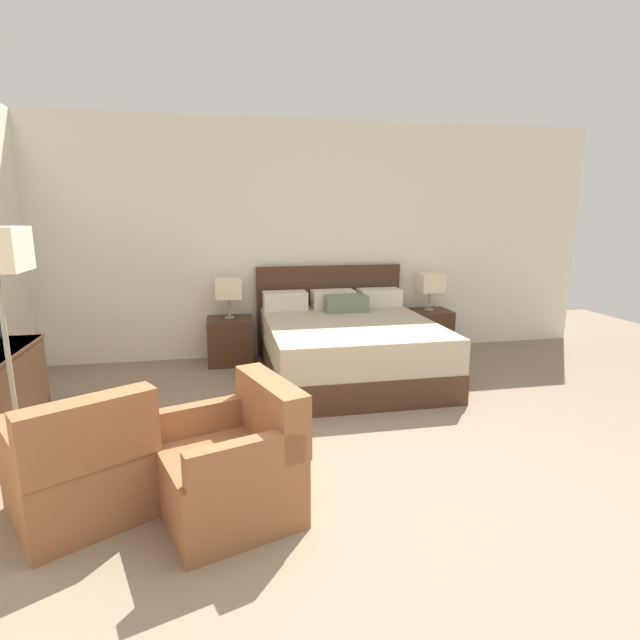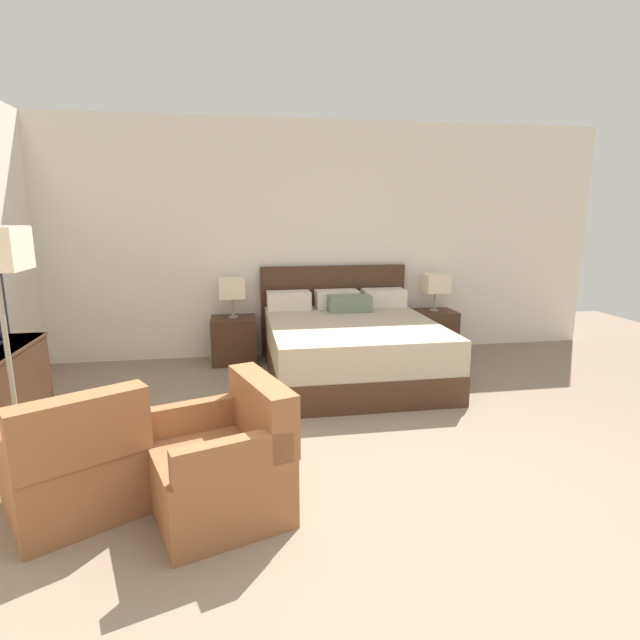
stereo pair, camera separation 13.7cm
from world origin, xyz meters
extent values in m
plane|color=#84705B|center=(0.00, 0.00, 0.00)|extent=(10.70, 10.70, 0.00)
cube|color=silver|center=(0.00, 3.60, 1.36)|extent=(7.20, 0.06, 2.72)
cube|color=#422819|center=(0.29, 2.52, 0.14)|extent=(1.68, 1.92, 0.28)
cube|color=tan|center=(0.29, 2.52, 0.44)|extent=(1.66, 1.90, 0.32)
cube|color=#422819|center=(0.29, 3.50, 0.53)|extent=(1.74, 0.05, 1.07)
cube|color=beige|center=(-0.27, 3.31, 0.70)|extent=(0.49, 0.28, 0.20)
cube|color=beige|center=(0.29, 3.31, 0.70)|extent=(0.49, 0.28, 0.20)
cube|color=beige|center=(0.85, 3.31, 0.70)|extent=(0.49, 0.28, 0.20)
cube|color=slate|center=(0.38, 3.04, 0.69)|extent=(0.47, 0.22, 0.18)
cube|color=#422819|center=(-0.90, 3.29, 0.26)|extent=(0.50, 0.42, 0.52)
cube|color=black|center=(-0.90, 3.09, 0.31)|extent=(0.42, 0.01, 0.23)
cube|color=#422819|center=(1.49, 3.29, 0.26)|extent=(0.50, 0.42, 0.52)
cube|color=black|center=(1.49, 3.09, 0.31)|extent=(0.42, 0.01, 0.23)
cylinder|color=gray|center=(-0.90, 3.29, 0.53)|extent=(0.11, 0.11, 0.02)
cylinder|color=gray|center=(-0.90, 3.29, 0.65)|extent=(0.02, 0.02, 0.21)
cube|color=beige|center=(-0.90, 3.29, 0.86)|extent=(0.28, 0.28, 0.22)
cylinder|color=gray|center=(1.49, 3.29, 0.53)|extent=(0.11, 0.11, 0.02)
cylinder|color=gray|center=(1.49, 3.29, 0.65)|extent=(0.02, 0.02, 0.21)
cube|color=beige|center=(1.49, 3.29, 0.86)|extent=(0.28, 0.28, 0.22)
cube|color=#935B38|center=(-1.81, 0.51, 0.20)|extent=(0.93, 0.93, 0.40)
cube|color=#935B38|center=(-1.67, 0.28, 0.58)|extent=(0.67, 0.48, 0.36)
cube|color=#935B38|center=(-2.06, 0.37, 0.49)|extent=(0.39, 0.59, 0.18)
cube|color=#935B38|center=(-1.55, 0.66, 0.49)|extent=(0.39, 0.59, 0.18)
cube|color=#935B38|center=(-0.99, 0.31, 0.20)|extent=(0.86, 0.86, 0.40)
cube|color=#935B38|center=(-0.73, 0.40, 0.58)|extent=(0.37, 0.70, 0.36)
cube|color=#935B38|center=(-0.89, 0.04, 0.49)|extent=(0.62, 0.29, 0.18)
cube|color=#935B38|center=(-1.08, 0.59, 0.49)|extent=(0.62, 0.29, 0.18)
cylinder|color=gray|center=(-2.32, 1.08, 0.01)|extent=(0.28, 0.28, 0.02)
cylinder|color=gray|center=(-2.32, 1.08, 0.68)|extent=(0.03, 0.03, 1.30)
camera|label=1|loc=(-0.98, -2.27, 1.68)|focal=28.00mm
camera|label=2|loc=(-0.85, -2.30, 1.68)|focal=28.00mm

